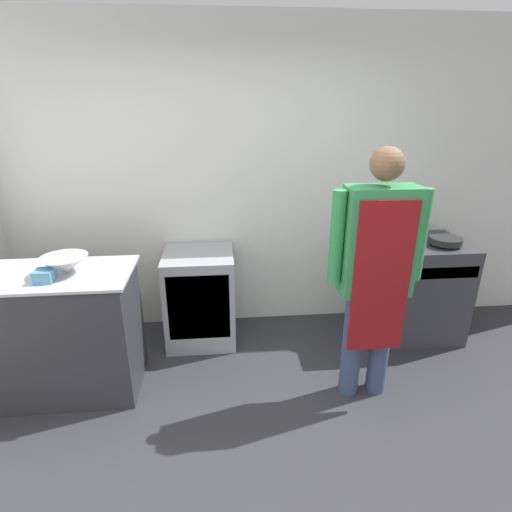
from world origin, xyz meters
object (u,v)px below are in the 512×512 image
at_px(stove, 413,288).
at_px(stock_pot, 397,223).
at_px(fridge_unit, 200,297).
at_px(mixing_bowl, 65,265).
at_px(plastic_tub, 45,276).
at_px(person_cook, 376,265).
at_px(saute_pan, 445,240).

distance_m(stove, stock_pot, 0.62).
relative_size(stove, fridge_unit, 1.10).
height_order(fridge_unit, mixing_bowl, mixing_bowl).
distance_m(plastic_tub, stock_pot, 2.80).
bearing_deg(person_cook, mixing_bowl, 173.08).
bearing_deg(person_cook, fridge_unit, 145.06).
bearing_deg(stove, fridge_unit, 178.09).
bearing_deg(stove, mixing_bowl, -169.19).
xyz_separation_m(person_cook, mixing_bowl, (-2.06, 0.25, -0.02)).
height_order(stock_pot, saute_pan, stock_pot).
bearing_deg(plastic_tub, stock_pot, 16.01).
height_order(person_cook, mixing_bowl, person_cook).
bearing_deg(plastic_tub, mixing_bowl, 55.08).
height_order(stove, plastic_tub, plastic_tub).
relative_size(person_cook, plastic_tub, 15.24).
distance_m(mixing_bowl, saute_pan, 2.97).
relative_size(stove, person_cook, 0.51).
xyz_separation_m(fridge_unit, stock_pot, (1.75, 0.05, 0.62)).
xyz_separation_m(plastic_tub, saute_pan, (3.02, 0.54, -0.04)).
distance_m(stove, mixing_bowl, 2.88).
height_order(mixing_bowl, saute_pan, mixing_bowl).
bearing_deg(fridge_unit, plastic_tub, -142.61).
height_order(fridge_unit, person_cook, person_cook).
distance_m(stove, person_cook, 1.20).
relative_size(person_cook, mixing_bowl, 5.70).
bearing_deg(stove, plastic_tub, -167.10).
xyz_separation_m(person_cook, plastic_tub, (-2.15, 0.13, -0.04)).
height_order(plastic_tub, stock_pot, stock_pot).
relative_size(stove, plastic_tub, 7.78).
xyz_separation_m(fridge_unit, mixing_bowl, (-0.85, -0.59, 0.58)).
distance_m(stove, plastic_tub, 2.99).
bearing_deg(stove, saute_pan, -35.54).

